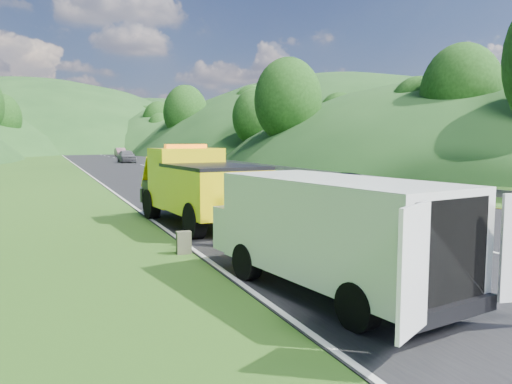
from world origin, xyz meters
name	(u,v)px	position (x,y,z in m)	size (l,w,h in m)	color
ground	(357,250)	(0.00, 0.00, 0.00)	(320.00, 320.00, 0.00)	#38661E
road_surface	(153,168)	(3.00, 40.00, 0.01)	(14.00, 200.00, 0.02)	black
guardrail	(190,162)	(10.30, 52.50, 0.00)	(0.06, 140.00, 1.52)	gray
tree_line_right	(256,158)	(23.00, 60.00, 0.00)	(14.00, 140.00, 14.00)	#265C1B
hills_backdrop	(96,150)	(6.50, 134.70, 0.00)	(201.00, 288.60, 44.00)	#2D5B23
tow_truck	(199,186)	(-2.64, 5.38, 1.32)	(2.86, 6.46, 2.70)	black
white_van	(330,229)	(-2.58, -2.80, 1.22)	(3.49, 6.39, 2.16)	black
woman	(232,247)	(-2.84, 1.66, 0.00)	(0.66, 0.48, 1.81)	white
child	(275,264)	(-2.56, -0.43, 0.00)	(0.44, 0.34, 0.91)	#C2C267
worker	(416,319)	(-2.00, -4.52, 0.00)	(1.15, 0.66, 1.78)	black
suitcase	(184,243)	(-4.24, 1.39, 0.29)	(0.36, 0.20, 0.58)	#4E503C
passing_suv	(348,206)	(4.64, 7.41, 0.00)	(2.35, 5.09, 1.41)	black
dist_car_a	(127,163)	(2.35, 52.99, 0.00)	(1.90, 4.73, 1.61)	#4D4D52
dist_car_b	(121,157)	(4.89, 75.97, 0.00)	(1.55, 4.44, 1.46)	#6A4751
dist_car_c	(94,154)	(2.40, 95.37, 0.00)	(2.10, 5.16, 1.50)	#A05068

